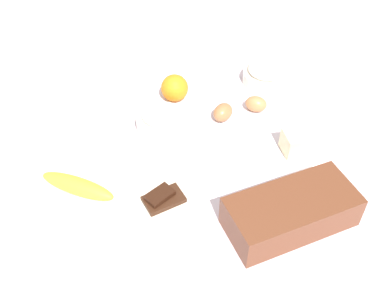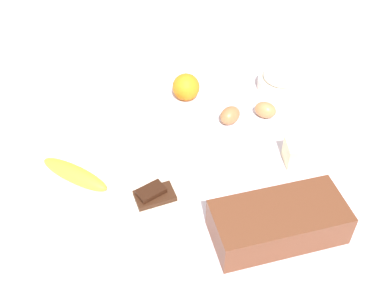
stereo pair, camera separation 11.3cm
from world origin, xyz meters
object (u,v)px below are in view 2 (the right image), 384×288
(orange_fruit, at_px, (185,87))
(butter_block, at_px, (304,152))
(chocolate_plate, at_px, (155,197))
(loaf_pan, at_px, (278,221))
(egg_near_butter, at_px, (230,115))
(sugar_bowl, at_px, (167,117))
(flour_bowl, at_px, (282,80))
(egg_beside_bowl, at_px, (265,110))
(banana, at_px, (74,174))

(orange_fruit, bearing_deg, butter_block, 134.87)
(orange_fruit, xyz_separation_m, chocolate_plate, (0.09, 0.38, -0.03))
(loaf_pan, height_order, egg_near_butter, loaf_pan)
(chocolate_plate, bearing_deg, sugar_bowl, -98.07)
(butter_block, bearing_deg, sugar_bowl, -25.36)
(flour_bowl, height_order, orange_fruit, orange_fruit)
(egg_beside_bowl, height_order, chocolate_plate, egg_beside_bowl)
(flour_bowl, xyz_separation_m, egg_near_butter, (0.17, 0.14, -0.01))
(sugar_bowl, bearing_deg, egg_near_butter, -178.74)
(banana, bearing_deg, orange_fruit, -133.08)
(flour_bowl, bearing_deg, orange_fruit, 4.91)
(banana, xyz_separation_m, egg_near_butter, (-0.40, -0.18, 0.00))
(orange_fruit, xyz_separation_m, egg_near_butter, (-0.12, 0.12, -0.02))
(egg_beside_bowl, bearing_deg, loaf_pan, 82.90)
(orange_fruit, xyz_separation_m, butter_block, (-0.28, 0.28, -0.01))
(loaf_pan, bearing_deg, banana, -33.65)
(flour_bowl, xyz_separation_m, banana, (0.57, 0.33, -0.01))
(flour_bowl, distance_m, sugar_bowl, 0.37)
(banana, xyz_separation_m, butter_block, (-0.56, -0.02, 0.01))
(loaf_pan, xyz_separation_m, flour_bowl, (-0.12, -0.51, -0.01))
(banana, bearing_deg, loaf_pan, 157.28)
(loaf_pan, bearing_deg, chocolate_plate, -34.04)
(sugar_bowl, xyz_separation_m, orange_fruit, (-0.06, -0.12, 0.01))
(flour_bowl, relative_size, egg_near_butter, 2.20)
(sugar_bowl, distance_m, butter_block, 0.37)
(loaf_pan, relative_size, orange_fruit, 3.83)
(loaf_pan, relative_size, egg_near_butter, 4.78)
(banana, height_order, egg_beside_bowl, egg_beside_bowl)
(sugar_bowl, relative_size, egg_beside_bowl, 2.18)
(orange_fruit, relative_size, chocolate_plate, 0.60)
(orange_fruit, height_order, butter_block, orange_fruit)
(egg_beside_bowl, bearing_deg, butter_block, 108.60)
(loaf_pan, bearing_deg, butter_block, -128.21)
(butter_block, bearing_deg, egg_near_butter, -45.14)
(egg_near_butter, bearing_deg, egg_beside_bowl, -169.96)
(banana, relative_size, butter_block, 2.11)
(orange_fruit, relative_size, egg_near_butter, 1.25)
(butter_block, bearing_deg, flour_bowl, -91.95)
(butter_block, height_order, chocolate_plate, butter_block)
(sugar_bowl, relative_size, butter_block, 1.46)
(banana, bearing_deg, egg_beside_bowl, -157.87)
(butter_block, distance_m, egg_beside_bowl, 0.19)
(orange_fruit, height_order, egg_beside_bowl, orange_fruit)
(egg_near_butter, bearing_deg, chocolate_plate, 51.44)
(butter_block, distance_m, chocolate_plate, 0.38)
(orange_fruit, bearing_deg, egg_near_butter, 134.87)
(sugar_bowl, xyz_separation_m, butter_block, (-0.33, 0.16, -0.00))
(orange_fruit, bearing_deg, banana, 46.92)
(sugar_bowl, xyz_separation_m, chocolate_plate, (0.04, 0.26, -0.02))
(sugar_bowl, height_order, banana, sugar_bowl)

